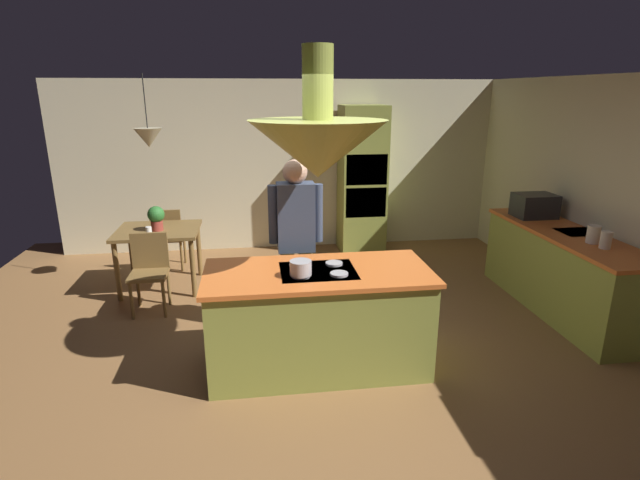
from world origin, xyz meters
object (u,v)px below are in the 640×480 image
Objects in this scene: kitchen_island at (318,319)px; dining_table at (159,238)px; chair_facing_island at (149,267)px; microwave_on_counter at (535,206)px; potted_plant_on_table at (156,217)px; person_at_island at (296,235)px; oven_tower at (362,181)px; canister_sugar at (594,234)px; chair_by_back_wall at (168,235)px; cooking_pot_on_cooktop at (301,268)px; canister_flour at (606,240)px; cup_on_table at (149,231)px.

kitchen_island is 1.97× the size of dining_table.
chair_facing_island is 1.89× the size of microwave_on_counter.
microwave_on_counter is (4.53, -0.56, 0.13)m from potted_plant_on_table.
oven_tower is at bearing 64.18° from person_at_island.
kitchen_island is at bearing -40.52° from chair_facing_island.
potted_plant_on_table is 4.82m from canister_sugar.
chair_by_back_wall is 4.83× the size of cooking_pot_on_cooktop.
person_at_island is at bearing 87.42° from cooking_pot_on_cooktop.
dining_table is at bearing 90.00° from chair_facing_island.
kitchen_island is at bearing -51.01° from dining_table.
potted_plant_on_table reaches higher than dining_table.
kitchen_island is at bearing -175.43° from canister_flour.
oven_tower is 3.48m from canister_flour.
cooking_pot_on_cooktop is (1.53, -2.17, 0.07)m from potted_plant_on_table.
oven_tower reaches higher than kitchen_island.
cup_on_table is at bearing 98.03° from chair_facing_island.
microwave_on_counter reaches higher than dining_table.
canister_sugar reaches higher than canister_flour.
canister_flour is (4.54, -1.23, 0.50)m from chair_facing_island.
dining_table is 2.13× the size of microwave_on_counter.
chair_by_back_wall is (0.00, 0.65, -0.15)m from dining_table.
chair_by_back_wall is (-2.80, -0.50, -0.59)m from oven_tower.
kitchen_island is at bearing -50.38° from potted_plant_on_table.
person_at_island reaches higher than chair_facing_island.
microwave_on_counter is (4.54, -0.61, 0.40)m from dining_table.
person_at_island is at bearing -40.17° from potted_plant_on_table.
person_at_island is at bearing -41.21° from dining_table.
cup_on_table is (-0.07, -0.16, -0.12)m from potted_plant_on_table.
chair_by_back_wall is at bearing 90.00° from dining_table.
kitchen_island is 21.53× the size of cup_on_table.
chair_by_back_wall is at bearing 150.97° from canister_flour.
canister_sugar is (4.60, -1.48, 0.20)m from cup_on_table.
potted_plant_on_table is at bearing 158.16° from canister_flour.
cup_on_table is at bearing 85.93° from chair_by_back_wall.
potted_plant_on_table is (-1.57, 1.32, -0.09)m from person_at_island.
person_at_island is at bearing -165.44° from microwave_on_counter.
cup_on_table is 4.63m from microwave_on_counter.
kitchen_island is at bearing -46.97° from cup_on_table.
dining_table is (-2.80, -1.14, -0.44)m from oven_tower.
canister_flour reaches higher than kitchen_island.
cup_on_table is (-1.76, 1.89, 0.34)m from kitchen_island.
cup_on_table is at bearing 162.17° from canister_sugar.
chair_facing_island reaches higher than dining_table.
oven_tower is 7.29× the size of potted_plant_on_table.
dining_table is 5.72× the size of canister_flour.
microwave_on_counter is at bearing 164.49° from chair_by_back_wall.
potted_plant_on_table is (-1.69, 2.04, 0.47)m from kitchen_island.
canister_sugar reaches higher than potted_plant_on_table.
kitchen_island is 2.23× the size of chair_by_back_wall.
dining_table is 5.45× the size of cooking_pot_on_cooktop.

